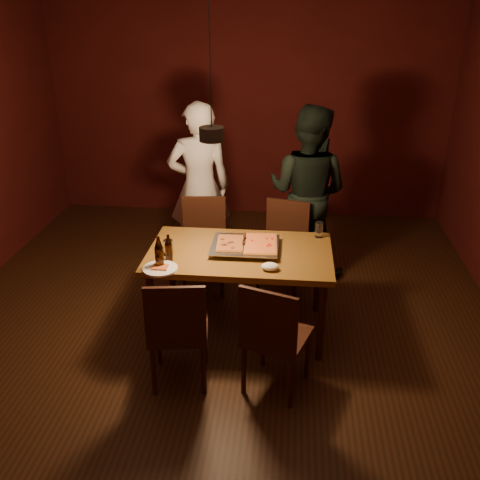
# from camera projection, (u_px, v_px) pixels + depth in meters

# --- Properties ---
(room_shell) EXTENTS (6.00, 6.00, 6.00)m
(room_shell) POSITION_uv_depth(u_px,v_px,m) (213.00, 181.00, 3.97)
(room_shell) COLOR #391D0F
(room_shell) RESTS_ON ground
(dining_table) EXTENTS (1.50, 0.90, 0.75)m
(dining_table) POSITION_uv_depth(u_px,v_px,m) (240.00, 259.00, 4.40)
(dining_table) COLOR brown
(dining_table) RESTS_ON floor
(chair_far_left) EXTENTS (0.46, 0.46, 0.49)m
(chair_far_left) POSITION_uv_depth(u_px,v_px,m) (204.00, 235.00, 5.20)
(chair_far_left) COLOR #38190F
(chair_far_left) RESTS_ON floor
(chair_far_right) EXTENTS (0.51, 0.51, 0.49)m
(chair_far_right) POSITION_uv_depth(u_px,v_px,m) (284.00, 239.00, 5.11)
(chair_far_right) COLOR #38190F
(chair_far_right) RESTS_ON floor
(chair_near_left) EXTENTS (0.47, 0.47, 0.49)m
(chair_near_left) POSITION_uv_depth(u_px,v_px,m) (177.00, 324.00, 3.78)
(chair_near_left) COLOR #38190F
(chair_near_left) RESTS_ON floor
(chair_near_right) EXTENTS (0.54, 0.54, 0.49)m
(chair_near_right) POSITION_uv_depth(u_px,v_px,m) (273.00, 330.00, 3.71)
(chair_near_right) COLOR #38190F
(chair_near_right) RESTS_ON floor
(pizza_tray) EXTENTS (0.57, 0.48, 0.05)m
(pizza_tray) POSITION_uv_depth(u_px,v_px,m) (245.00, 247.00, 4.39)
(pizza_tray) COLOR silver
(pizza_tray) RESTS_ON dining_table
(pizza_meat) EXTENTS (0.23, 0.35, 0.02)m
(pizza_meat) POSITION_uv_depth(u_px,v_px,m) (230.00, 243.00, 4.38)
(pizza_meat) COLOR maroon
(pizza_meat) RESTS_ON pizza_tray
(pizza_cheese) EXTENTS (0.28, 0.43, 0.02)m
(pizza_cheese) POSITION_uv_depth(u_px,v_px,m) (261.00, 244.00, 4.37)
(pizza_cheese) COLOR gold
(pizza_cheese) RESTS_ON pizza_tray
(spatula) EXTENTS (0.11, 0.25, 0.04)m
(spatula) POSITION_uv_depth(u_px,v_px,m) (244.00, 242.00, 4.38)
(spatula) COLOR silver
(spatula) RESTS_ON pizza_tray
(beer_bottle_a) EXTENTS (0.07, 0.07, 0.26)m
(beer_bottle_a) POSITION_uv_depth(u_px,v_px,m) (159.00, 252.00, 4.06)
(beer_bottle_a) COLOR black
(beer_bottle_a) RESTS_ON dining_table
(beer_bottle_b) EXTENTS (0.06, 0.06, 0.22)m
(beer_bottle_b) POSITION_uv_depth(u_px,v_px,m) (169.00, 248.00, 4.17)
(beer_bottle_b) COLOR black
(beer_bottle_b) RESTS_ON dining_table
(water_glass_left) EXTENTS (0.08, 0.08, 0.12)m
(water_glass_left) POSITION_uv_depth(u_px,v_px,m) (168.00, 247.00, 4.29)
(water_glass_left) COLOR silver
(water_glass_left) RESTS_ON dining_table
(water_glass_right) EXTENTS (0.07, 0.07, 0.14)m
(water_glass_right) POSITION_uv_depth(u_px,v_px,m) (319.00, 230.00, 4.60)
(water_glass_right) COLOR silver
(water_glass_right) RESTS_ON dining_table
(plate_slice) EXTENTS (0.27, 0.27, 0.03)m
(plate_slice) POSITION_uv_depth(u_px,v_px,m) (160.00, 268.00, 4.07)
(plate_slice) COLOR white
(plate_slice) RESTS_ON dining_table
(napkin) EXTENTS (0.14, 0.10, 0.06)m
(napkin) POSITION_uv_depth(u_px,v_px,m) (270.00, 267.00, 4.06)
(napkin) COLOR white
(napkin) RESTS_ON dining_table
(diner_white) EXTENTS (0.72, 0.57, 1.75)m
(diner_white) POSITION_uv_depth(u_px,v_px,m) (199.00, 187.00, 5.47)
(diner_white) COLOR silver
(diner_white) RESTS_ON floor
(diner_dark) EXTENTS (1.04, 0.94, 1.74)m
(diner_dark) POSITION_uv_depth(u_px,v_px,m) (307.00, 192.00, 5.34)
(diner_dark) COLOR black
(diner_dark) RESTS_ON floor
(pendant_lamp) EXTENTS (0.18, 0.18, 1.10)m
(pendant_lamp) POSITION_uv_depth(u_px,v_px,m) (212.00, 133.00, 3.82)
(pendant_lamp) COLOR black
(pendant_lamp) RESTS_ON ceiling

